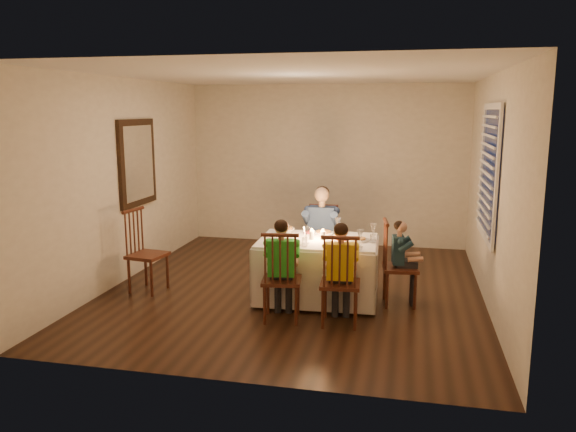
% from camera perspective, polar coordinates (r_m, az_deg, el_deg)
% --- Properties ---
extents(ground, '(5.00, 5.00, 0.00)m').
position_cam_1_polar(ground, '(7.06, 0.75, -7.38)').
color(ground, black).
rests_on(ground, ground).
extents(wall_left, '(0.02, 5.00, 2.60)m').
position_cam_1_polar(wall_left, '(7.55, -16.24, 3.50)').
color(wall_left, beige).
rests_on(wall_left, ground).
extents(wall_right, '(0.02, 5.00, 2.60)m').
position_cam_1_polar(wall_right, '(6.70, 20.01, 2.40)').
color(wall_right, beige).
rests_on(wall_right, ground).
extents(wall_back, '(4.50, 0.02, 2.60)m').
position_cam_1_polar(wall_back, '(9.22, 3.92, 5.15)').
color(wall_back, beige).
rests_on(wall_back, ground).
extents(ceiling, '(5.00, 5.00, 0.00)m').
position_cam_1_polar(ceiling, '(6.72, 0.80, 14.19)').
color(ceiling, white).
rests_on(ceiling, wall_back).
extents(dining_table, '(1.42, 1.05, 0.69)m').
position_cam_1_polar(dining_table, '(6.55, 3.03, -4.16)').
color(dining_table, white).
rests_on(dining_table, ground).
extents(chair_adult, '(0.41, 0.39, 0.98)m').
position_cam_1_polar(chair_adult, '(7.41, 3.35, -6.51)').
color(chair_adult, '#3D1A10').
rests_on(chair_adult, ground).
extents(chair_near_left, '(0.45, 0.44, 0.98)m').
position_cam_1_polar(chair_near_left, '(6.07, -0.64, -10.46)').
color(chair_near_left, '#3D1A10').
rests_on(chair_near_left, ground).
extents(chair_near_right, '(0.43, 0.41, 0.98)m').
position_cam_1_polar(chair_near_right, '(5.98, 5.24, -10.84)').
color(chair_near_right, '#3D1A10').
rests_on(chair_near_right, ground).
extents(chair_end, '(0.43, 0.45, 0.98)m').
position_cam_1_polar(chair_end, '(6.64, 11.18, -8.78)').
color(chair_end, '#3D1A10').
rests_on(chair_end, ground).
extents(chair_extra, '(0.46, 0.48, 1.02)m').
position_cam_1_polar(chair_extra, '(7.19, -13.91, -7.37)').
color(chair_extra, '#3D1A10').
rests_on(chair_extra, ground).
extents(adult, '(0.45, 0.42, 1.24)m').
position_cam_1_polar(adult, '(7.41, 3.35, -6.51)').
color(adult, navy).
rests_on(adult, ground).
extents(child_green, '(0.41, 0.38, 1.09)m').
position_cam_1_polar(child_green, '(6.07, -0.64, -10.46)').
color(child_green, green).
rests_on(child_green, ground).
extents(child_yellow, '(0.38, 0.36, 1.08)m').
position_cam_1_polar(child_yellow, '(5.98, 5.24, -10.84)').
color(child_yellow, gold).
rests_on(child_yellow, ground).
extents(child_teal, '(0.31, 0.33, 0.98)m').
position_cam_1_polar(child_teal, '(6.64, 11.18, -8.78)').
color(child_teal, '#182F3C').
rests_on(child_teal, ground).
extents(setting_adult, '(0.27, 0.27, 0.02)m').
position_cam_1_polar(setting_adult, '(6.80, 3.62, -1.73)').
color(setting_adult, silver).
rests_on(setting_adult, dining_table).
extents(setting_green, '(0.27, 0.27, 0.02)m').
position_cam_1_polar(setting_green, '(6.27, 0.25, -2.79)').
color(setting_green, silver).
rests_on(setting_green, dining_table).
extents(setting_yellow, '(0.27, 0.27, 0.02)m').
position_cam_1_polar(setting_yellow, '(6.15, 5.72, -3.10)').
color(setting_yellow, silver).
rests_on(setting_yellow, dining_table).
extents(setting_teal, '(0.27, 0.27, 0.02)m').
position_cam_1_polar(setting_teal, '(6.48, 7.11, -2.41)').
color(setting_teal, silver).
rests_on(setting_teal, dining_table).
extents(candle_left, '(0.06, 0.06, 0.10)m').
position_cam_1_polar(candle_left, '(6.50, 2.42, -1.95)').
color(candle_left, white).
rests_on(candle_left, dining_table).
extents(candle_right, '(0.06, 0.06, 0.10)m').
position_cam_1_polar(candle_right, '(6.48, 3.56, -1.99)').
color(candle_right, white).
rests_on(candle_right, dining_table).
extents(squash, '(0.09, 0.09, 0.09)m').
position_cam_1_polar(squash, '(6.85, -0.87, -1.32)').
color(squash, '#FFE643').
rests_on(squash, dining_table).
extents(orange_fruit, '(0.08, 0.08, 0.08)m').
position_cam_1_polar(orange_fruit, '(6.52, 5.08, -2.03)').
color(orange_fruit, orange).
rests_on(orange_fruit, dining_table).
extents(serving_bowl, '(0.22, 0.22, 0.05)m').
position_cam_1_polar(serving_bowl, '(6.85, -0.27, -1.47)').
color(serving_bowl, silver).
rests_on(serving_bowl, dining_table).
extents(wall_mirror, '(0.06, 0.95, 1.15)m').
position_cam_1_polar(wall_mirror, '(7.77, -15.05, 5.25)').
color(wall_mirror, black).
rests_on(wall_mirror, wall_left).
extents(window_blinds, '(0.07, 1.34, 1.54)m').
position_cam_1_polar(window_blinds, '(6.76, 19.65, 4.21)').
color(window_blinds, '#0C1533').
rests_on(window_blinds, wall_right).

